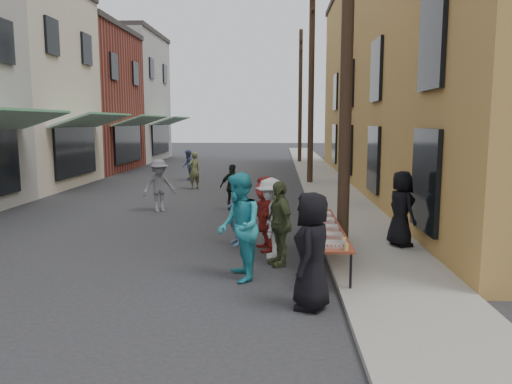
# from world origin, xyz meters

# --- Properties ---
(ground) EXTENTS (120.00, 120.00, 0.00)m
(ground) POSITION_xyz_m (0.00, 0.00, 0.00)
(ground) COLOR #28282B
(ground) RESTS_ON ground
(sidewalk) EXTENTS (2.20, 60.00, 0.10)m
(sidewalk) POSITION_xyz_m (5.00, 15.00, 0.05)
(sidewalk) COLOR gray
(sidewalk) RESTS_ON ground
(storefront_row) EXTENTS (8.00, 37.00, 9.00)m
(storefront_row) POSITION_xyz_m (-10.00, 14.96, 4.12)
(storefront_row) COLOR maroon
(storefront_row) RESTS_ON ground
(building_ochre) EXTENTS (10.00, 28.00, 10.00)m
(building_ochre) POSITION_xyz_m (11.10, 14.00, 5.00)
(building_ochre) COLOR #AA853C
(building_ochre) RESTS_ON ground
(utility_pole_near) EXTENTS (0.26, 0.26, 9.00)m
(utility_pole_near) POSITION_xyz_m (4.30, 3.00, 4.50)
(utility_pole_near) COLOR #2D2116
(utility_pole_near) RESTS_ON ground
(utility_pole_mid) EXTENTS (0.26, 0.26, 9.00)m
(utility_pole_mid) POSITION_xyz_m (4.30, 15.00, 4.50)
(utility_pole_mid) COLOR #2D2116
(utility_pole_mid) RESTS_ON ground
(utility_pole_far) EXTENTS (0.26, 0.26, 9.00)m
(utility_pole_far) POSITION_xyz_m (4.30, 27.00, 4.50)
(utility_pole_far) COLOR #2D2116
(utility_pole_far) RESTS_ON ground
(serving_table) EXTENTS (0.70, 4.00, 0.75)m
(serving_table) POSITION_xyz_m (3.80, 2.10, 0.71)
(serving_table) COLOR maroon
(serving_table) RESTS_ON ground
(catering_tray_sausage) EXTENTS (0.50, 0.33, 0.08)m
(catering_tray_sausage) POSITION_xyz_m (3.80, 0.45, 0.79)
(catering_tray_sausage) COLOR maroon
(catering_tray_sausage) RESTS_ON serving_table
(catering_tray_foil_b) EXTENTS (0.50, 0.33, 0.08)m
(catering_tray_foil_b) POSITION_xyz_m (3.80, 1.10, 0.79)
(catering_tray_foil_b) COLOR #B2B2B7
(catering_tray_foil_b) RESTS_ON serving_table
(catering_tray_buns) EXTENTS (0.50, 0.33, 0.08)m
(catering_tray_buns) POSITION_xyz_m (3.80, 1.80, 0.79)
(catering_tray_buns) COLOR tan
(catering_tray_buns) RESTS_ON serving_table
(catering_tray_foil_d) EXTENTS (0.50, 0.33, 0.08)m
(catering_tray_foil_d) POSITION_xyz_m (3.80, 2.50, 0.79)
(catering_tray_foil_d) COLOR #B2B2B7
(catering_tray_foil_d) RESTS_ON serving_table
(catering_tray_buns_end) EXTENTS (0.50, 0.33, 0.08)m
(catering_tray_buns_end) POSITION_xyz_m (3.80, 3.20, 0.79)
(catering_tray_buns_end) COLOR tan
(catering_tray_buns_end) RESTS_ON serving_table
(condiment_jar_a) EXTENTS (0.07, 0.07, 0.08)m
(condiment_jar_a) POSITION_xyz_m (3.58, 0.15, 0.79)
(condiment_jar_a) COLOR #A57F26
(condiment_jar_a) RESTS_ON serving_table
(condiment_jar_b) EXTENTS (0.07, 0.07, 0.08)m
(condiment_jar_b) POSITION_xyz_m (3.58, 0.25, 0.79)
(condiment_jar_b) COLOR #A57F26
(condiment_jar_b) RESTS_ON serving_table
(condiment_jar_c) EXTENTS (0.07, 0.07, 0.08)m
(condiment_jar_c) POSITION_xyz_m (3.58, 0.35, 0.79)
(condiment_jar_c) COLOR #A57F26
(condiment_jar_c) RESTS_ON serving_table
(cup_stack) EXTENTS (0.08, 0.08, 0.12)m
(cup_stack) POSITION_xyz_m (4.00, 0.20, 0.81)
(cup_stack) COLOR tan
(cup_stack) RESTS_ON serving_table
(guest_front_a) EXTENTS (0.77, 0.99, 1.80)m
(guest_front_a) POSITION_xyz_m (3.40, -0.43, 0.90)
(guest_front_a) COLOR black
(guest_front_a) RESTS_ON ground
(guest_front_b) EXTENTS (0.56, 0.69, 1.63)m
(guest_front_b) POSITION_xyz_m (1.90, 3.50, 0.82)
(guest_front_b) COLOR #4D6E95
(guest_front_b) RESTS_ON ground
(guest_front_c) EXTENTS (0.93, 1.09, 1.96)m
(guest_front_c) POSITION_xyz_m (2.19, 0.89, 0.98)
(guest_front_c) COLOR teal
(guest_front_c) RESTS_ON ground
(guest_front_d) EXTENTS (0.67, 1.12, 1.69)m
(guest_front_d) POSITION_xyz_m (2.73, 2.42, 0.85)
(guest_front_d) COLOR silver
(guest_front_d) RESTS_ON ground
(guest_front_e) EXTENTS (0.77, 1.08, 1.69)m
(guest_front_e) POSITION_xyz_m (2.91, 1.88, 0.85)
(guest_front_e) COLOR #4D5732
(guest_front_e) RESTS_ON ground
(guest_queue_back) EXTENTS (0.83, 1.61, 1.66)m
(guest_queue_back) POSITION_xyz_m (2.60, 3.08, 0.83)
(guest_queue_back) COLOR maroon
(guest_queue_back) RESTS_ON ground
(server) EXTENTS (0.78, 0.95, 1.67)m
(server) POSITION_xyz_m (5.60, 3.18, 0.94)
(server) COLOR black
(server) RESTS_ON sidewalk
(passerby_left) EXTENTS (1.24, 1.11, 1.67)m
(passerby_left) POSITION_xyz_m (-0.90, 7.70, 0.83)
(passerby_left) COLOR slate
(passerby_left) RESTS_ON ground
(passerby_mid) EXTENTS (0.94, 0.59, 1.49)m
(passerby_mid) POSITION_xyz_m (1.40, 8.07, 0.75)
(passerby_mid) COLOR black
(passerby_mid) RESTS_ON ground
(passerby_right) EXTENTS (0.67, 0.68, 1.59)m
(passerby_right) POSITION_xyz_m (-0.71, 13.09, 0.79)
(passerby_right) COLOR brown
(passerby_right) RESTS_ON ground
(passerby_far) EXTENTS (0.66, 0.79, 1.48)m
(passerby_far) POSITION_xyz_m (-1.55, 16.22, 0.74)
(passerby_far) COLOR #445384
(passerby_far) RESTS_ON ground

